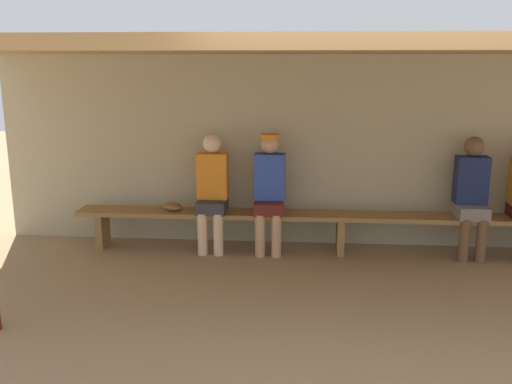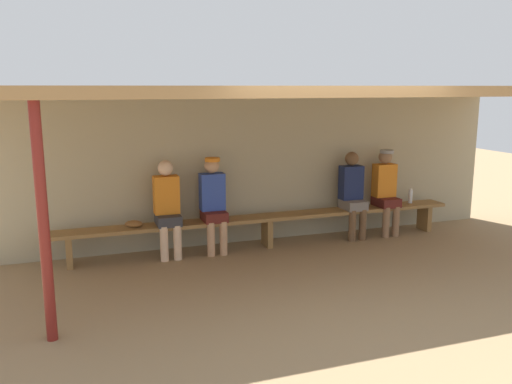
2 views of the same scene
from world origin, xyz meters
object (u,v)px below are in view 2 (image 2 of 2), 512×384
Objects in this scene: player_leftmost at (386,188)px; baseball_glove_dark_brown at (134,224)px; bench at (267,221)px; player_shirtless_tan at (167,205)px; player_in_white at (353,191)px; player_in_red at (213,200)px; support_post at (44,225)px; water_bottle_blue at (410,196)px.

player_leftmost is 5.60× the size of baseball_glove_dark_brown.
bench is 1.49m from player_shirtless_tan.
baseball_glove_dark_brown is at bearing -179.90° from player_in_white.
player_in_red is (-0.80, 0.00, 0.36)m from bench.
player_in_red reaches higher than baseball_glove_dark_brown.
support_post is at bearing -124.85° from player_shirtless_tan.
support_post is 2.59m from player_shirtless_tan.
player_shirtless_tan is at bearing -179.99° from player_leftmost.
player_in_red is at bearing 44.90° from support_post.
water_bottle_blue is at bearing 21.62° from support_post.
player_in_white is 0.99× the size of player_in_red.
player_leftmost is at bearing 23.19° from support_post.
player_in_red is at bearing -154.60° from baseball_glove_dark_brown.
player_in_white reaches higher than baseball_glove_dark_brown.
bench is at bearing -179.05° from water_bottle_blue.
player_in_red is 1.13m from baseball_glove_dark_brown.
water_bottle_blue is at bearing -154.36° from baseball_glove_dark_brown.
player_in_white reaches higher than water_bottle_blue.
support_post is at bearing -154.03° from player_in_white.
player_in_white is at bearing -154.83° from baseball_glove_dark_brown.
baseball_glove_dark_brown is (1.01, 2.10, -0.60)m from support_post.
support_post is 5.83m from water_bottle_blue.
player_in_red is 1.00× the size of player_leftmost.
support_post is at bearing -135.10° from player_in_red.
player_in_white is 3.32m from baseball_glove_dark_brown.
player_in_white is at bearing -179.95° from player_leftmost.
player_in_white is (1.40, 0.00, 0.34)m from bench.
player_leftmost is at bearing -154.84° from baseball_glove_dark_brown.
water_bottle_blue is at bearing 0.66° from player_in_red.
support_post reaches higher than water_bottle_blue.
player_in_white is 2.21m from player_in_red.
baseball_glove_dark_brown is (-0.46, -0.01, -0.22)m from player_shirtless_tan.
bench is at bearing -179.87° from player_in_white.
player_shirtless_tan is at bearing -154.19° from baseball_glove_dark_brown.
baseball_glove_dark_brown is at bearing -179.91° from player_leftmost.
bench is 1.44m from player_in_white.
support_post reaches higher than player_in_red.
water_bottle_blue is 0.99× the size of baseball_glove_dark_brown.
player_shirtless_tan is 0.99× the size of player_in_red.
player_leftmost is 3.91m from baseball_glove_dark_brown.
bench is at bearing -0.12° from player_shirtless_tan.
player_leftmost is (3.45, 0.00, 0.02)m from player_shirtless_tan.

